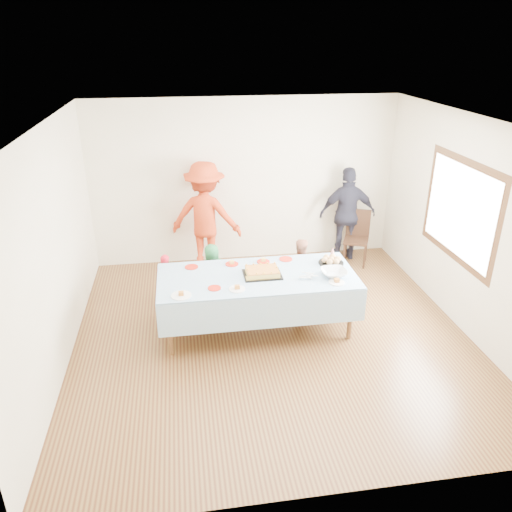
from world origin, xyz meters
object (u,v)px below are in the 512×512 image
Objects in this scene: party_table at (257,279)px; birthday_cake at (262,272)px; adult_left at (206,216)px; dining_chair at (357,234)px.

birthday_cake is (0.06, 0.00, 0.09)m from party_table.
birthday_cake is 2.10m from adult_left.
adult_left reaches higher than party_table.
party_table is 5.23× the size of birthday_cake.
dining_chair reaches higher than party_table.
party_table is 2.75× the size of dining_chair.
party_table is 1.41× the size of adult_left.
adult_left is (-0.59, 2.02, 0.07)m from birthday_cake.
adult_left is at bearing -159.88° from dining_chair.
birthday_cake reaches higher than party_table.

